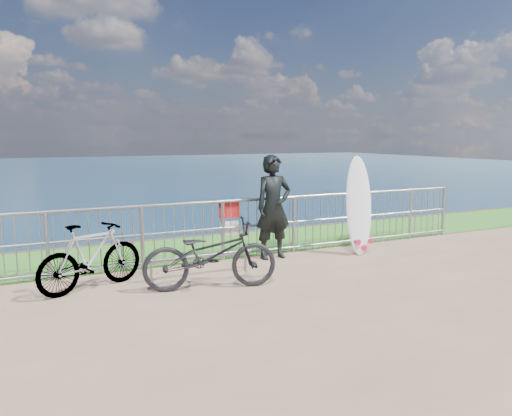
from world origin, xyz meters
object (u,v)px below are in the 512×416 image
surfboard (359,209)px  bicycle_far (91,257)px  bicycle_near (210,255)px  surfer (273,207)px

surfboard → bicycle_far: (-5.03, -0.17, -0.37)m
bicycle_near → surfboard: bearing=-62.2°
surfer → surfboard: bearing=-13.2°
surfboard → bicycle_far: size_ratio=1.13×
surfer → surfboard: (1.68, -0.38, -0.09)m
bicycle_far → bicycle_near: bearing=-136.2°
surfer → bicycle_far: surfer is taller
surfer → bicycle_near: size_ratio=0.97×
surfer → bicycle_near: surfer is taller
surfer → bicycle_near: bearing=-143.9°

